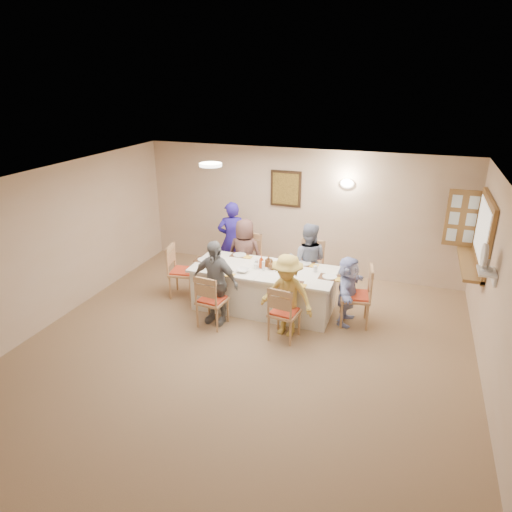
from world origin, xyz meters
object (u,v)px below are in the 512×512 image
(chair_front_left, at_px, (212,299))
(dining_table, at_px, (264,289))
(chair_back_left, at_px, (247,261))
(chair_front_right, at_px, (284,312))
(serving_hatch, at_px, (484,234))
(diner_back_left, at_px, (245,254))
(condiment_ketchup, at_px, (261,262))
(diner_right_end, at_px, (347,290))
(desk_fan, at_px, (486,261))
(chair_left_end, at_px, (183,271))
(caregiver, at_px, (232,240))
(chair_back_right, at_px, (309,269))
(diner_front_left, at_px, (215,282))
(chair_right_end, at_px, (355,295))
(diner_back_right, at_px, (308,261))
(diner_front_right, at_px, (287,296))

(chair_front_left, bearing_deg, dining_table, -121.03)
(chair_back_left, xyz_separation_m, chair_front_right, (1.20, -1.60, -0.05))
(serving_hatch, height_order, chair_front_right, serving_hatch)
(diner_back_left, bearing_deg, condiment_ketchup, 128.97)
(chair_front_left, height_order, diner_right_end, diner_right_end)
(desk_fan, distance_m, chair_left_end, 4.93)
(desk_fan, bearing_deg, caregiver, 158.33)
(diner_right_end, bearing_deg, chair_back_right, 48.56)
(chair_left_end, height_order, diner_front_left, diner_front_left)
(chair_front_right, xyz_separation_m, chair_right_end, (0.95, 0.80, 0.06))
(diner_back_right, height_order, condiment_ketchup, diner_back_right)
(desk_fan, relative_size, diner_front_left, 0.21)
(chair_front_left, bearing_deg, chair_right_end, -153.75)
(chair_back_left, bearing_deg, serving_hatch, 0.98)
(dining_table, bearing_deg, chair_back_left, 126.87)
(serving_hatch, distance_m, chair_left_end, 5.06)
(diner_front_left, bearing_deg, chair_right_end, 24.91)
(diner_front_left, distance_m, caregiver, 1.89)
(chair_back_left, relative_size, diner_front_left, 0.71)
(desk_fan, bearing_deg, chair_right_end, 161.84)
(desk_fan, bearing_deg, diner_front_right, -177.20)
(serving_hatch, xyz_separation_m, diner_front_left, (-3.94, -1.48, -0.79))
(diner_front_left, relative_size, diner_right_end, 1.22)
(chair_front_left, height_order, chair_front_right, chair_front_left)
(chair_back_right, bearing_deg, caregiver, 172.17)
(chair_right_end, bearing_deg, chair_back_right, -139.66)
(chair_front_right, bearing_deg, condiment_ketchup, -43.94)
(chair_back_left, relative_size, chair_front_left, 1.10)
(chair_front_left, height_order, diner_front_right, diner_front_right)
(diner_back_right, bearing_deg, chair_front_left, 47.95)
(chair_back_left, bearing_deg, chair_front_left, -89.00)
(dining_table, height_order, chair_back_right, chair_back_right)
(condiment_ketchup, bearing_deg, diner_front_left, -129.06)
(chair_front_left, xyz_separation_m, chair_right_end, (2.15, 0.80, 0.05))
(chair_right_end, distance_m, diner_back_right, 1.19)
(chair_right_end, xyz_separation_m, condiment_ketchup, (-1.60, 0.00, 0.36))
(chair_left_end, xyz_separation_m, diner_right_end, (2.97, 0.00, 0.09))
(serving_hatch, relative_size, diner_front_left, 1.06)
(caregiver, bearing_deg, serving_hatch, 148.70)
(chair_back_right, xyz_separation_m, chair_front_left, (-1.20, -1.60, -0.05))
(caregiver, relative_size, condiment_ketchup, 6.82)
(diner_right_end, bearing_deg, chair_front_right, 137.15)
(diner_front_left, bearing_deg, serving_hatch, 27.92)
(desk_fan, height_order, diner_right_end, desk_fan)
(desk_fan, height_order, chair_front_left, desk_fan)
(dining_table, bearing_deg, chair_right_end, 0.00)
(chair_back_right, height_order, chair_right_end, chair_right_end)
(dining_table, xyz_separation_m, diner_front_right, (0.60, -0.68, 0.29))
(diner_back_left, bearing_deg, diner_front_left, 89.63)
(serving_hatch, distance_m, chair_right_end, 2.20)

